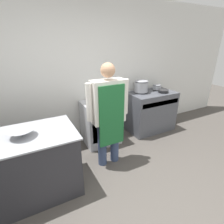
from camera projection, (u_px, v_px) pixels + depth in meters
name	position (u px, v px, depth m)	size (l,w,h in m)	color
ground_plane	(154.00, 221.00, 2.01)	(14.00, 14.00, 0.00)	#4C4742
wall_back	(83.00, 73.00, 3.31)	(8.00, 0.05, 2.70)	white
prep_counter	(23.00, 167.00, 2.21)	(1.37, 0.79, 0.87)	#2D2D33
stove	(151.00, 111.00, 3.95)	(1.03, 0.60, 0.91)	#4C4F56
fridge_unit	(101.00, 123.00, 3.46)	(0.67, 0.58, 0.84)	silver
person_cook	(108.00, 111.00, 2.64)	(0.69, 0.24, 1.65)	#38476B
mixing_bowl	(21.00, 133.00, 2.04)	(0.31, 0.31, 0.10)	#9EA0A8
stock_pot	(141.00, 86.00, 3.71)	(0.29, 0.29, 0.26)	#9EA0A8
saute_pan	(163.00, 91.00, 3.77)	(0.22, 0.22, 0.04)	#262628
sauce_pot	(157.00, 87.00, 3.93)	(0.18, 0.18, 0.12)	#9EA0A8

